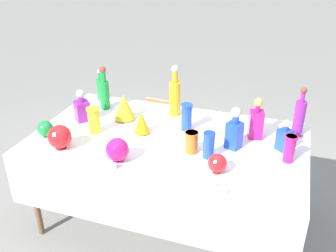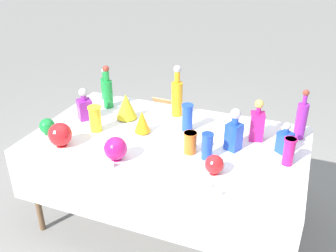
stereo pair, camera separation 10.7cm
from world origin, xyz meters
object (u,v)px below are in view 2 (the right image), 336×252
slender_vase_0 (289,151)px  round_bowl_0 (60,134)px  round_bowl_2 (116,148)px  cardboard_box_behind_left (182,146)px  tall_bottle_3 (301,119)px  slender_vase_1 (95,118)px  square_decanter_0 (257,124)px  square_decanter_2 (85,106)px  round_bowl_1 (214,164)px  square_decanter_3 (285,140)px  round_bowl_3 (47,126)px  tall_bottle_2 (177,95)px  slender_vase_2 (190,142)px  slender_vase_3 (187,117)px  tall_bottle_0 (108,90)px  fluted_vase_0 (126,106)px  cardboard_box_behind_right (163,124)px  slender_vase_4 (207,145)px  fluted_vase_1 (142,122)px  square_decanter_1 (234,132)px  tall_bottle_1 (105,87)px

slender_vase_0 → round_bowl_0: slender_vase_0 is taller
round_bowl_2 → cardboard_box_behind_left: round_bowl_2 is taller
tall_bottle_3 → slender_vase_1: tall_bottle_3 is taller
tall_bottle_3 → square_decanter_0: bearing=-154.6°
square_decanter_2 → cardboard_box_behind_left: square_decanter_2 is taller
slender_vase_0 → slender_vase_1: slender_vase_1 is taller
round_bowl_1 → square_decanter_3: bearing=48.5°
round_bowl_3 → tall_bottle_2: bearing=40.2°
square_decanter_0 → slender_vase_2: bearing=-137.4°
square_decanter_0 → slender_vase_3: 0.51m
tall_bottle_0 → round_bowl_0: bearing=-88.4°
slender_vase_2 → tall_bottle_0: bearing=152.6°
slender_vase_0 → round_bowl_3: bearing=-172.4°
slender_vase_2 → cardboard_box_behind_left: slender_vase_2 is taller
tall_bottle_2 → round_bowl_1: (0.51, -0.71, -0.11)m
square_decanter_3 → fluted_vase_0: 1.24m
round_bowl_2 → cardboard_box_behind_right: (-0.34, 1.64, -0.66)m
round_bowl_1 → round_bowl_3: 1.28m
round_bowl_1 → fluted_vase_0: bearing=149.7°
slender_vase_4 → cardboard_box_behind_left: (-0.56, 1.10, -0.72)m
fluted_vase_1 → cardboard_box_behind_right: (-0.34, 1.24, -0.67)m
square_decanter_1 → round_bowl_0: square_decanter_1 is taller
round_bowl_1 → round_bowl_3: (-1.28, 0.05, -0.00)m
round_bowl_0 → cardboard_box_behind_right: bearing=86.2°
tall_bottle_2 → square_decanter_1: 0.66m
round_bowl_2 → round_bowl_3: size_ratio=1.31×
round_bowl_1 → slender_vase_1: bearing=166.9°
fluted_vase_0 → round_bowl_0: fluted_vase_0 is taller
slender_vase_3 → cardboard_box_behind_right: (-0.64, 1.08, -0.69)m
slender_vase_2 → square_decanter_2: bearing=168.5°
square_decanter_0 → square_decanter_3: size_ratio=1.36×
square_decanter_0 → fluted_vase_1: square_decanter_0 is taller
slender_vase_1 → fluted_vase_0: fluted_vase_0 is taller
square_decanter_0 → square_decanter_1: 0.23m
square_decanter_2 → cardboard_box_behind_right: square_decanter_2 is taller
cardboard_box_behind_right → cardboard_box_behind_left: bearing=-43.1°
tall_bottle_3 → slender_vase_4: 0.75m
cardboard_box_behind_left → square_decanter_2: bearing=-120.6°
round_bowl_0 → round_bowl_2: (0.44, -0.02, -0.01)m
square_decanter_1 → cardboard_box_behind_left: 1.37m
slender_vase_0 → round_bowl_1: bearing=-145.9°
slender_vase_1 → cardboard_box_behind_left: bearing=72.2°
tall_bottle_1 → tall_bottle_3: tall_bottle_3 is taller
square_decanter_2 → fluted_vase_0: size_ratio=1.25×
round_bowl_0 → round_bowl_1: (1.09, 0.06, -0.02)m
slender_vase_4 → fluted_vase_1: bearing=162.5°
tall_bottle_1 → square_decanter_0: bearing=-10.8°
square_decanter_2 → cardboard_box_behind_right: (0.19, 1.19, -0.69)m
tall_bottle_2 → slender_vase_3: (0.16, -0.22, -0.06)m
square_decanter_3 → slender_vase_4: bearing=-150.2°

